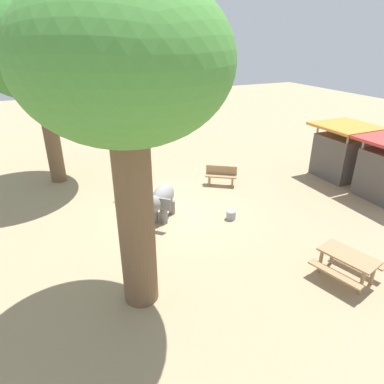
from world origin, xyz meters
name	(u,v)px	position (x,y,z in m)	size (l,w,h in m)	color
ground_plane	(172,214)	(0.00, 0.00, 0.00)	(60.00, 60.00, 0.00)	tan
elephant	(161,200)	(0.24, -0.51, 0.82)	(1.74, 1.72, 1.28)	slate
person_handler	(126,176)	(-2.18, -1.16, 0.95)	(0.32, 0.49, 1.62)	#3F3833
shade_tree_main	(36,50)	(-5.31, -3.64, 5.67)	(5.68, 5.21, 7.74)	brown
shade_tree_secondary	(124,71)	(3.87, -2.38, 5.62)	(4.62, 4.23, 7.44)	brown
wooden_bench	(221,175)	(-1.70, 3.06, 0.47)	(1.12, 1.38, 0.88)	#9E7A51
picnic_table_near	(348,261)	(5.51, 3.06, 0.59)	(1.82, 1.81, 0.78)	#9E7A51
market_stall_orange	(341,154)	(-0.25, 8.69, 1.14)	(2.50, 2.50, 2.52)	#59514C
feed_bucket	(231,215)	(1.24, 1.86, 0.16)	(0.36, 0.36, 0.32)	gray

